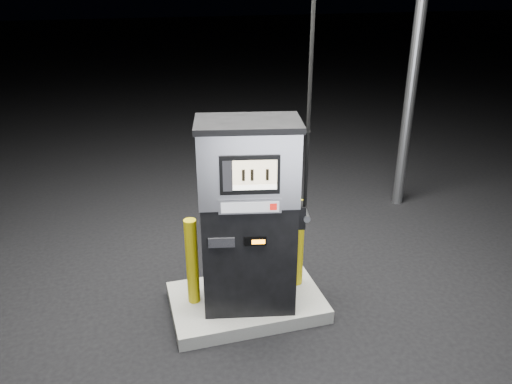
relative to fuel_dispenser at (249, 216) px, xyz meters
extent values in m
plane|color=black|center=(-0.01, 0.10, -1.16)|extent=(80.00, 80.00, 0.00)
cube|color=slate|center=(-0.01, 0.10, -1.09)|extent=(1.60, 1.00, 0.15)
cylinder|color=gray|center=(2.99, 2.10, 1.09)|extent=(0.16, 0.16, 4.50)
cube|color=black|center=(0.00, 0.00, -0.41)|extent=(1.00, 0.70, 1.20)
cube|color=#B4B3BB|center=(0.00, 0.00, 0.54)|extent=(1.02, 0.73, 0.72)
cube|color=black|center=(0.00, 0.00, 0.93)|extent=(1.07, 0.77, 0.06)
cube|color=black|center=(-0.06, -0.27, 0.54)|extent=(0.53, 0.14, 0.36)
cube|color=beige|center=(-0.02, -0.29, 0.57)|extent=(0.38, 0.09, 0.23)
cube|color=white|center=(-0.02, -0.29, 0.43)|extent=(0.38, 0.09, 0.05)
cube|color=#B4B3BB|center=(-0.06, -0.27, 0.23)|extent=(0.57, 0.15, 0.13)
cube|color=#93959A|center=(-0.06, -0.28, 0.23)|extent=(0.52, 0.11, 0.10)
cube|color=#B0130B|center=(0.14, -0.33, 0.23)|extent=(0.07, 0.02, 0.07)
cube|color=black|center=(-0.01, -0.27, -0.13)|extent=(0.21, 0.06, 0.09)
cube|color=orange|center=(0.01, -0.29, -0.13)|extent=(0.12, 0.03, 0.04)
cube|color=black|center=(-0.32, -0.21, -0.13)|extent=(0.25, 0.08, 0.10)
cube|color=black|center=(0.49, -0.10, -0.01)|extent=(0.13, 0.19, 0.24)
cylinder|color=gray|center=(0.54, -0.11, -0.01)|extent=(0.11, 0.22, 0.07)
cylinder|color=black|center=(0.52, -0.16, 1.59)|extent=(0.04, 0.04, 2.97)
cylinder|color=#C7B30B|center=(-0.56, 0.19, -0.54)|extent=(0.15, 0.15, 0.95)
cylinder|color=#C7B30B|center=(0.60, 0.21, -0.51)|extent=(0.17, 0.17, 1.00)
camera|label=1|loc=(-1.12, -4.21, 2.16)|focal=35.00mm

